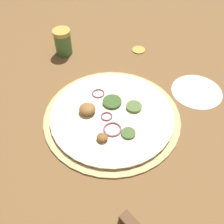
{
  "coord_description": "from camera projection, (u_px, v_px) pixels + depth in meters",
  "views": [
    {
      "loc": [
        0.1,
        0.41,
        0.49
      ],
      "look_at": [
        0.0,
        0.0,
        0.02
      ],
      "focal_mm": 42.0,
      "sensor_mm": 36.0,
      "label": 1
    }
  ],
  "objects": [
    {
      "name": "pizza",
      "position": [
        112.0,
        115.0,
        0.63
      ],
      "size": [
        0.33,
        0.33,
        0.03
      ],
      "color": "#D6B77A",
      "rests_on": "ground_plane"
    },
    {
      "name": "ground_plane",
      "position": [
        112.0,
        117.0,
        0.64
      ],
      "size": [
        3.0,
        3.0,
        0.0
      ],
      "primitive_type": "plane",
      "color": "brown"
    },
    {
      "name": "spice_jar",
      "position": [
        63.0,
        42.0,
        0.79
      ],
      "size": [
        0.05,
        0.05,
        0.08
      ],
      "color": "#4C7F42",
      "rests_on": "ground_plane"
    },
    {
      "name": "flour_patch",
      "position": [
        197.0,
        91.0,
        0.7
      ],
      "size": [
        0.13,
        0.13,
        0.0
      ],
      "color": "white",
      "rests_on": "ground_plane"
    },
    {
      "name": "loose_cap",
      "position": [
        139.0,
        49.0,
        0.82
      ],
      "size": [
        0.04,
        0.04,
        0.01
      ],
      "color": "gold",
      "rests_on": "ground_plane"
    }
  ]
}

